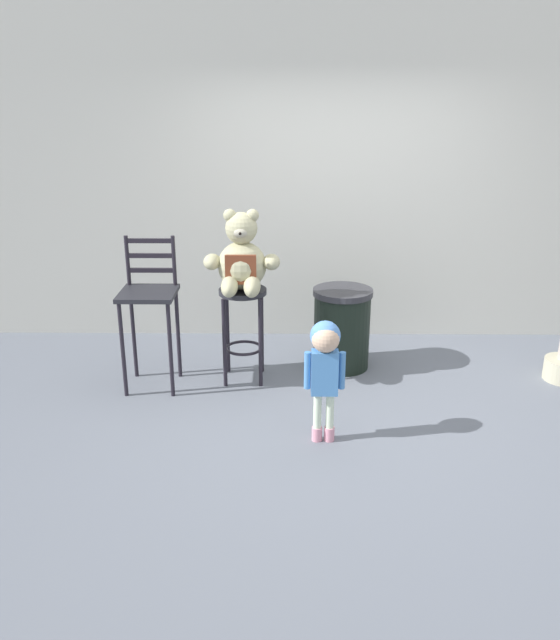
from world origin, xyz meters
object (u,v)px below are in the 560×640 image
object	(u,v)px
child_walking	(325,356)
bar_chair_empty	(149,301)
bar_stool_with_teddy	(243,316)
trash_bin	(342,328)
teddy_bear	(242,261)

from	to	relation	value
child_walking	bar_chair_empty	size ratio (longest dim) A/B	0.72
bar_stool_with_teddy	trash_bin	bearing A→B (deg)	17.79
teddy_bear	child_walking	size ratio (longest dim) A/B	0.74
teddy_bear	bar_chair_empty	xyz separation A→B (m)	(-0.73, -0.09, -0.31)
child_walking	bar_chair_empty	world-z (taller)	bar_chair_empty
child_walking	bar_stool_with_teddy	bearing A→B (deg)	-87.70
teddy_bear	trash_bin	xyz separation A→B (m)	(0.83, 0.30, -0.67)
teddy_bear	child_walking	distance (m)	1.21
child_walking	trash_bin	world-z (taller)	child_walking
trash_bin	bar_chair_empty	xyz separation A→B (m)	(-1.56, -0.39, 0.36)
bar_stool_with_teddy	teddy_bear	xyz separation A→B (m)	(-0.00, -0.03, 0.47)
bar_stool_with_teddy	child_walking	xyz separation A→B (m)	(0.61, -1.00, 0.07)
bar_stool_with_teddy	child_walking	bearing A→B (deg)	-58.77
teddy_bear	trash_bin	distance (m)	1.11
bar_chair_empty	child_walking	bearing A→B (deg)	-33.44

